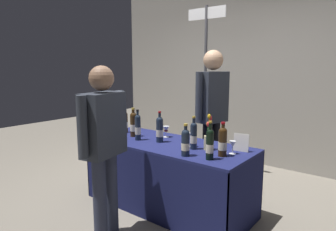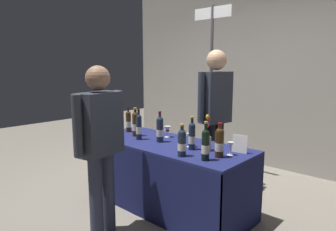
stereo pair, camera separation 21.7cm
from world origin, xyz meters
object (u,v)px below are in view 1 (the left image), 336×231
at_px(display_bottle_0, 223,141).
at_px(booth_signpost, 205,74).
at_px(tasting_table, 168,162).
at_px(featured_wine_bottle, 160,129).
at_px(wine_glass_near_vendor, 166,129).
at_px(wine_glass_near_taster, 191,136).
at_px(vendor_presenter, 212,108).
at_px(taster_foreground_right, 104,138).
at_px(flower_vase, 208,139).
at_px(wine_glass_mid, 233,145).

relative_size(display_bottle_0, booth_signpost, 0.13).
xyz_separation_m(tasting_table, booth_signpost, (-0.28, 1.22, 0.93)).
bearing_deg(featured_wine_bottle, wine_glass_near_vendor, 111.89).
height_order(wine_glass_near_vendor, wine_glass_near_taster, wine_glass_near_taster).
height_order(vendor_presenter, taster_foreground_right, vendor_presenter).
bearing_deg(flower_vase, taster_foreground_right, -123.07).
bearing_deg(vendor_presenter, display_bottle_0, 47.37).
xyz_separation_m(wine_glass_near_vendor, vendor_presenter, (0.30, 0.53, 0.23)).
height_order(tasting_table, display_bottle_0, display_bottle_0).
distance_m(tasting_table, booth_signpost, 1.56).
bearing_deg(wine_glass_mid, vendor_presenter, 132.45).
height_order(tasting_table, wine_glass_near_taster, wine_glass_near_taster).
bearing_deg(featured_wine_bottle, wine_glass_mid, 5.68).
height_order(tasting_table, vendor_presenter, vendor_presenter).
distance_m(wine_glass_mid, taster_foreground_right, 1.20).
relative_size(wine_glass_near_taster, booth_signpost, 0.06).
height_order(featured_wine_bottle, wine_glass_near_taster, featured_wine_bottle).
height_order(display_bottle_0, booth_signpost, booth_signpost).
bearing_deg(wine_glass_near_taster, flower_vase, 2.09).
xyz_separation_m(wine_glass_near_taster, booth_signpost, (-0.56, 1.20, 0.61)).
distance_m(tasting_table, flower_vase, 0.59).
xyz_separation_m(tasting_table, wine_glass_mid, (0.74, 0.05, 0.31)).
xyz_separation_m(featured_wine_bottle, wine_glass_near_taster, (0.37, 0.06, -0.04)).
relative_size(tasting_table, booth_signpost, 0.78).
height_order(wine_glass_near_vendor, flower_vase, flower_vase).
height_order(tasting_table, wine_glass_mid, wine_glass_mid).
bearing_deg(taster_foreground_right, tasting_table, -16.23).
bearing_deg(tasting_table, booth_signpost, 103.04).
relative_size(flower_vase, booth_signpost, 0.15).
distance_m(wine_glass_near_taster, vendor_presenter, 0.75).
height_order(display_bottle_0, taster_foreground_right, taster_foreground_right).
relative_size(flower_vase, vendor_presenter, 0.21).
height_order(tasting_table, flower_vase, flower_vase).
bearing_deg(booth_signpost, flower_vase, -57.13).
bearing_deg(wine_glass_near_taster, booth_signpost, 115.25).
distance_m(display_bottle_0, flower_vase, 0.24).
distance_m(flower_vase, taster_foreground_right, 1.02).
xyz_separation_m(featured_wine_bottle, wine_glass_mid, (0.83, 0.08, -0.06)).
bearing_deg(featured_wine_bottle, tasting_table, 19.74).
height_order(wine_glass_mid, flower_vase, flower_vase).
bearing_deg(taster_foreground_right, wine_glass_near_taster, -33.89).
height_order(wine_glass_near_taster, booth_signpost, booth_signpost).
xyz_separation_m(wine_glass_near_taster, vendor_presenter, (-0.16, 0.70, 0.21)).
bearing_deg(wine_glass_near_vendor, featured_wine_bottle, -68.11).
relative_size(featured_wine_bottle, wine_glass_near_vendor, 2.61).
xyz_separation_m(wine_glass_mid, taster_foreground_right, (-0.81, -0.87, 0.11)).
relative_size(wine_glass_near_taster, flower_vase, 0.40).
bearing_deg(wine_glass_mid, booth_signpost, 131.15).
bearing_deg(flower_vase, booth_signpost, 122.87).
relative_size(wine_glass_near_vendor, taster_foreground_right, 0.08).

